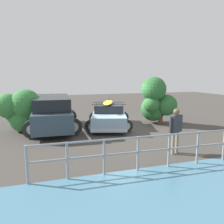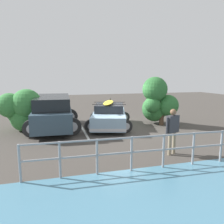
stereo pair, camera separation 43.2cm
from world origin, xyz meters
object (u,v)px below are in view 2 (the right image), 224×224
sedan_car (109,116)px  bush_near_right (21,110)px  person_bystander (173,127)px  bush_near_left (157,102)px  suv_car (53,112)px

sedan_car → bush_near_right: (4.63, -0.40, 0.48)m
sedan_car → bush_near_right: 4.68m
bush_near_right → person_bystander: bearing=137.6°
bush_near_right → bush_near_left: bearing=175.7°
suv_car → person_bystander: size_ratio=2.92×
suv_car → bush_near_left: (-5.88, 0.42, 0.42)m
sedan_car → person_bystander: 4.99m
sedan_car → person_bystander: person_bystander is taller
person_bystander → bush_near_left: 5.01m
suv_car → person_bystander: 6.56m
person_bystander → bush_near_left: (-1.75, -4.69, 0.34)m
sedan_car → suv_car: 3.05m
sedan_car → suv_car: size_ratio=0.87×
person_bystander → bush_near_right: 7.77m
sedan_car → suv_car: (3.02, -0.25, 0.31)m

